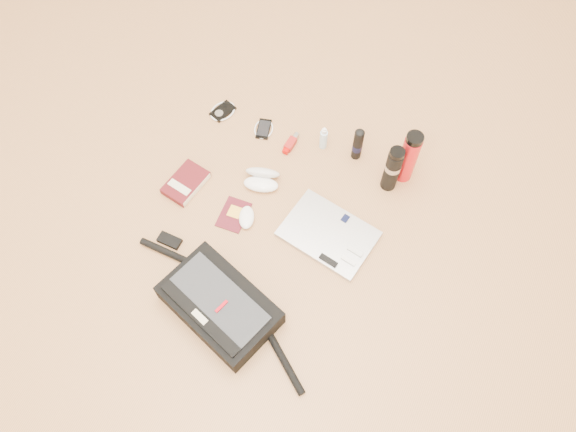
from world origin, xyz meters
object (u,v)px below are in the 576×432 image
(messenger_bag, at_px, (219,305))
(thermos_black, at_px, (392,169))
(laptop, at_px, (329,234))
(book, at_px, (186,183))
(thermos_red, at_px, (409,157))

(messenger_bag, distance_m, thermos_black, 0.83)
(laptop, distance_m, thermos_black, 0.35)
(book, xyz_separation_m, thermos_red, (0.77, 0.41, 0.12))
(laptop, height_order, book, same)
(laptop, xyz_separation_m, book, (-0.60, -0.03, 0.00))
(thermos_black, distance_m, thermos_red, 0.08)
(laptop, distance_m, book, 0.60)
(laptop, relative_size, thermos_red, 1.41)
(messenger_bag, relative_size, laptop, 2.11)
(book, relative_size, thermos_red, 0.73)
(thermos_red, bearing_deg, messenger_bag, -116.43)
(thermos_black, height_order, thermos_red, thermos_red)
(messenger_bag, xyz_separation_m, thermos_black, (0.36, 0.74, 0.07))
(messenger_bag, xyz_separation_m, laptop, (0.24, 0.43, -0.04))
(book, bearing_deg, laptop, 12.48)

